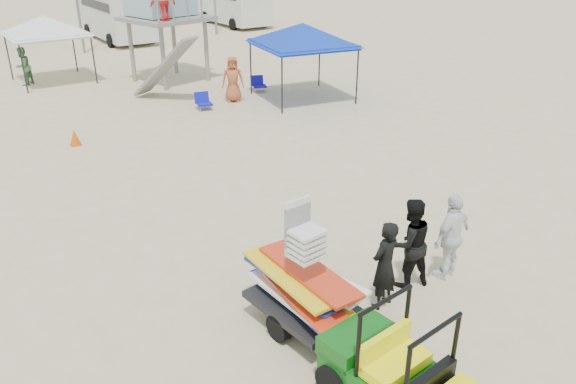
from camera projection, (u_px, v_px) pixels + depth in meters
ground at (363, 332)px, 9.37m from camera, size 140.00×140.00×0.00m
utility_cart at (405, 371)px, 7.42m from camera, size 1.32×2.31×1.68m
surf_trailer at (303, 284)px, 9.15m from camera, size 1.41×2.35×2.08m
man_left at (384, 265)px, 9.70m from camera, size 0.68×0.51×1.67m
man_mid at (410, 243)px, 10.30m from camera, size 0.99×0.85×1.77m
man_right at (452, 236)px, 10.55m from camera, size 1.07×0.57×1.75m
canopy_blue at (303, 27)px, 21.42m from camera, size 3.81×3.81×3.35m
canopy_white_c at (44, 19)px, 24.06m from camera, size 3.13×3.13×3.27m
cone_near at (75, 137)px, 17.53m from camera, size 0.34×0.34×0.50m
beach_chair_b at (203, 101)px, 21.12m from camera, size 0.64×0.69×0.64m
beach_chair_c at (258, 83)px, 23.58m from camera, size 0.69×0.75×0.64m
rv_mid_right at (116, 10)px, 34.24m from camera, size 2.64×7.00×3.25m
distant_beachgoers at (126, 73)px, 23.04m from camera, size 7.28×8.35×1.76m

